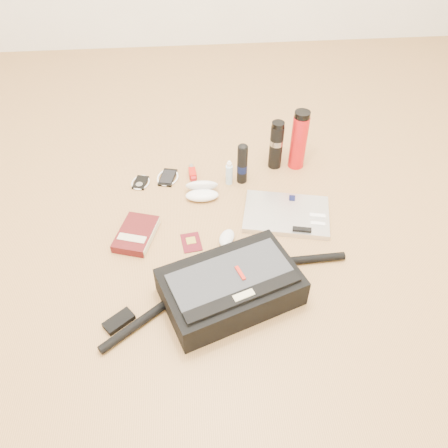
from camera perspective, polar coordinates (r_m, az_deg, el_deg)
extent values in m
plane|color=#A67845|center=(1.80, 1.27, -2.37)|extent=(4.00, 4.00, 0.00)
cube|color=black|center=(1.58, 0.86, -8.20)|extent=(0.55, 0.44, 0.12)
cube|color=#2C2E33|center=(1.53, 1.05, -7.03)|extent=(0.47, 0.34, 0.01)
cube|color=black|center=(1.48, 2.59, -9.47)|extent=(0.41, 0.19, 0.01)
cube|color=beige|center=(1.47, 2.59, -9.42)|extent=(0.08, 0.05, 0.02)
cube|color=red|center=(1.53, 2.13, -6.53)|extent=(0.03, 0.06, 0.02)
cylinder|color=black|center=(1.57, -11.31, -12.71)|extent=(0.25, 0.21, 0.03)
cylinder|color=black|center=(1.75, 10.89, -4.54)|extent=(0.30, 0.04, 0.03)
cube|color=black|center=(1.60, -13.56, -12.23)|extent=(0.12, 0.11, 0.02)
cube|color=silver|center=(1.92, 8.14, 1.30)|extent=(0.41, 0.33, 0.02)
cube|color=black|center=(1.99, 8.89, 3.38)|extent=(0.03, 0.04, 0.00)
cube|color=white|center=(1.91, 12.13, 1.07)|extent=(0.07, 0.03, 0.01)
cube|color=white|center=(1.88, 12.16, 0.03)|extent=(0.06, 0.03, 0.01)
cube|color=black|center=(1.84, 10.15, -0.72)|extent=(0.08, 0.04, 0.01)
cube|color=#460F10|center=(1.85, -11.40, -1.29)|extent=(0.19, 0.24, 0.04)
cube|color=beige|center=(1.82, -9.39, -1.63)|extent=(0.06, 0.19, 0.03)
cube|color=#C1B498|center=(1.81, -11.95, -1.80)|extent=(0.12, 0.07, 0.00)
cube|color=#4F0D16|center=(1.80, -4.29, -2.41)|extent=(0.09, 0.12, 0.00)
cube|color=gold|center=(1.81, -4.34, -2.16)|extent=(0.04, 0.04, 0.00)
ellipsoid|color=silver|center=(1.80, 0.36, -1.82)|extent=(0.09, 0.11, 0.03)
ellipsoid|color=white|center=(1.98, -2.88, 3.76)|extent=(0.15, 0.08, 0.04)
ellipsoid|color=white|center=(2.01, -2.93, 5.04)|extent=(0.15, 0.08, 0.09)
ellipsoid|color=black|center=(1.98, -3.73, 3.81)|extent=(0.04, 0.03, 0.01)
ellipsoid|color=black|center=(1.98, -2.03, 3.89)|extent=(0.04, 0.03, 0.01)
cylinder|color=black|center=(1.98, -2.88, 3.89)|extent=(0.02, 0.01, 0.00)
cube|color=black|center=(2.12, -10.84, 5.33)|extent=(0.08, 0.11, 0.01)
cylinder|color=#939395|center=(2.10, -11.01, 5.12)|extent=(0.04, 0.04, 0.00)
torus|color=white|center=(2.11, -10.84, 5.35)|extent=(0.10, 0.10, 0.01)
cube|color=black|center=(2.12, -7.36, 6.04)|extent=(0.10, 0.14, 0.01)
cube|color=black|center=(2.12, -7.37, 6.18)|extent=(0.08, 0.11, 0.00)
torus|color=white|center=(2.12, -7.36, 6.06)|extent=(0.12, 0.12, 0.01)
cube|color=#AC160D|center=(2.12, -4.13, 6.59)|extent=(0.04, 0.07, 0.03)
cube|color=maroon|center=(2.09, -4.01, 5.89)|extent=(0.03, 0.02, 0.02)
cylinder|color=#9E9EA1|center=(2.16, -4.25, 7.30)|extent=(0.03, 0.04, 0.02)
cylinder|color=#ADD2EF|center=(2.05, 0.67, 6.45)|extent=(0.03, 0.03, 0.10)
cylinder|color=white|center=(2.02, 0.69, 7.75)|extent=(0.02, 0.02, 0.02)
cylinder|color=white|center=(2.01, 0.69, 8.05)|extent=(0.01, 0.01, 0.01)
cylinder|color=black|center=(2.04, 2.40, 7.79)|extent=(0.05, 0.05, 0.19)
cylinder|color=black|center=(2.05, 2.38, 7.30)|extent=(0.05, 0.05, 0.04)
ellipsoid|color=black|center=(1.98, 2.49, 10.04)|extent=(0.05, 0.05, 0.02)
cylinder|color=black|center=(2.14, 6.81, 9.96)|extent=(0.08, 0.08, 0.22)
cylinder|color=#949496|center=(2.12, 6.88, 10.58)|extent=(0.08, 0.08, 0.03)
cylinder|color=black|center=(2.07, 7.10, 12.76)|extent=(0.08, 0.08, 0.02)
cylinder|color=red|center=(2.14, 9.71, 10.47)|extent=(0.09, 0.09, 0.27)
cylinder|color=black|center=(2.07, 10.21, 13.88)|extent=(0.08, 0.08, 0.03)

